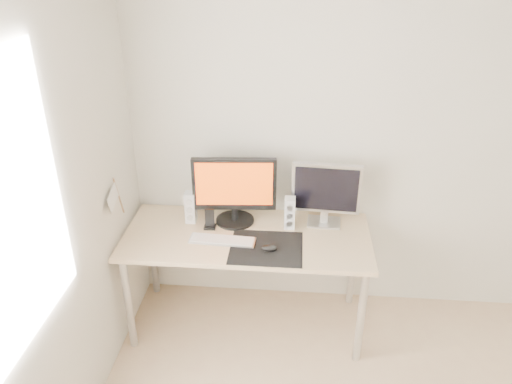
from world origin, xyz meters
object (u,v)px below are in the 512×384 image
object	(u,v)px
mouse	(269,248)
phone_dock	(210,222)
speaker_left	(191,207)
speaker_right	(290,213)
second_monitor	(326,192)
desk	(247,245)
main_monitor	(234,188)
keyboard	(222,240)

from	to	relation	value
mouse	phone_dock	size ratio (longest dim) A/B	0.71
mouse	phone_dock	distance (m)	0.47
speaker_left	speaker_right	bearing A→B (deg)	-1.69
second_monitor	speaker_right	size ratio (longest dim) A/B	2.09
second_monitor	phone_dock	distance (m)	0.79
speaker_right	second_monitor	bearing A→B (deg)	16.76
mouse	phone_dock	world-z (taller)	phone_dock
desk	main_monitor	xyz separation A→B (m)	(-0.10, 0.16, 0.33)
desk	keyboard	bearing A→B (deg)	-148.81
mouse	phone_dock	xyz separation A→B (m)	(-0.41, 0.24, 0.02)
speaker_left	keyboard	size ratio (longest dim) A/B	0.51
speaker_right	speaker_left	bearing A→B (deg)	178.31
second_monitor	phone_dock	world-z (taller)	second_monitor
speaker_right	keyboard	bearing A→B (deg)	-153.46
phone_dock	desk	bearing A→B (deg)	-14.34
keyboard	phone_dock	size ratio (longest dim) A/B	3.10
speaker_right	phone_dock	bearing A→B (deg)	-173.91
mouse	speaker_right	size ratio (longest dim) A/B	0.45
keyboard	phone_dock	bearing A→B (deg)	124.14
main_monitor	speaker_left	world-z (taller)	main_monitor
desk	main_monitor	world-z (taller)	main_monitor
speaker_left	desk	bearing A→B (deg)	-19.61
mouse	speaker_left	xyz separation A→B (m)	(-0.55, 0.31, 0.09)
phone_dock	mouse	bearing A→B (deg)	-30.26
main_monitor	speaker_left	xyz separation A→B (m)	(-0.30, -0.02, -0.15)
desk	keyboard	distance (m)	0.19
speaker_left	keyboard	xyz separation A→B (m)	(0.25, -0.23, -0.10)
second_monitor	keyboard	distance (m)	0.75
main_monitor	speaker_right	distance (m)	0.40
main_monitor	phone_dock	bearing A→B (deg)	-149.15
second_monitor	speaker_left	bearing A→B (deg)	-176.80
desk	speaker_right	size ratio (longest dim) A/B	7.40
desk	second_monitor	xyz separation A→B (m)	(0.50, 0.19, 0.32)
mouse	speaker_right	distance (m)	0.33
mouse	main_monitor	size ratio (longest dim) A/B	0.18
phone_dock	main_monitor	bearing A→B (deg)	30.85
desk	phone_dock	world-z (taller)	phone_dock
desk	main_monitor	bearing A→B (deg)	121.41
phone_dock	second_monitor	bearing A→B (deg)	9.44
desk	main_monitor	size ratio (longest dim) A/B	2.90
second_monitor	mouse	bearing A→B (deg)	-133.62
second_monitor	speaker_right	distance (m)	0.28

